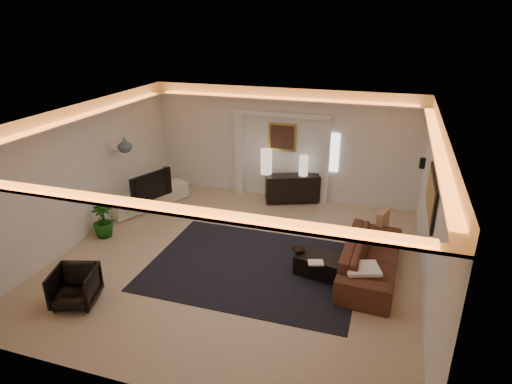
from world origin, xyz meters
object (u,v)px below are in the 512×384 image
(coffee_table, at_px, (322,265))
(console, at_px, (292,188))
(armchair, at_px, (75,287))
(sofa, at_px, (371,259))

(coffee_table, bearing_deg, console, 122.62)
(coffee_table, distance_m, armchair, 4.40)
(console, height_order, coffee_table, console)
(console, bearing_deg, coffee_table, -89.35)
(console, xyz_separation_m, sofa, (2.21, -2.97, -0.04))
(coffee_table, bearing_deg, armchair, -140.76)
(armchair, bearing_deg, coffee_table, 12.66)
(coffee_table, xyz_separation_m, armchair, (-3.84, -2.14, 0.12))
(sofa, xyz_separation_m, armchair, (-4.70, -2.41, -0.03))
(console, distance_m, armchair, 5.92)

